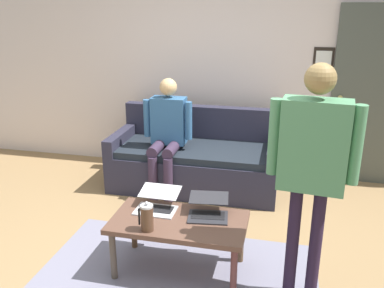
% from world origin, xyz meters
% --- Properties ---
extents(ground_plane, '(7.68, 7.68, 0.00)m').
position_xyz_m(ground_plane, '(0.00, 0.00, 0.00)').
color(ground_plane, olive).
extents(area_rug, '(2.18, 1.37, 0.01)m').
position_xyz_m(area_rug, '(-0.13, 0.19, 0.00)').
color(area_rug, slate).
rests_on(area_rug, ground_plane).
extents(back_wall, '(7.04, 0.11, 2.70)m').
position_xyz_m(back_wall, '(-0.00, -2.20, 1.35)').
color(back_wall, silver).
rests_on(back_wall, ground_plane).
extents(interior_door, '(0.82, 0.09, 2.05)m').
position_xyz_m(interior_door, '(-1.79, -2.11, 1.02)').
color(interior_door, '#494E45').
rests_on(interior_door, ground_plane).
extents(couch, '(1.89, 0.87, 0.88)m').
position_xyz_m(couch, '(0.10, -1.55, 0.31)').
color(couch, '#282737').
rests_on(couch, ground_plane).
extents(coffee_table, '(1.05, 0.56, 0.45)m').
position_xyz_m(coffee_table, '(-0.13, 0.09, 0.40)').
color(coffee_table, brown).
rests_on(coffee_table, ground_plane).
extents(laptop_left, '(0.35, 0.37, 0.13)m').
position_xyz_m(laptop_left, '(-0.34, -0.03, 0.50)').
color(laptop_left, '#28282D').
rests_on(laptop_left, coffee_table).
extents(laptop_center, '(0.33, 0.35, 0.14)m').
position_xyz_m(laptop_center, '(0.08, -0.05, 0.50)').
color(laptop_center, silver).
rests_on(laptop_center, coffee_table).
extents(french_press, '(0.11, 0.09, 0.23)m').
position_xyz_m(french_press, '(0.05, 0.29, 0.56)').
color(french_press, '#4C3323').
rests_on(french_press, coffee_table).
extents(person_standing, '(0.60, 0.24, 1.70)m').
position_xyz_m(person_standing, '(-1.07, 0.19, 1.09)').
color(person_standing, '#24182C').
rests_on(person_standing, ground_plane).
extents(person_seated, '(0.55, 0.51, 1.28)m').
position_xyz_m(person_seated, '(0.37, -1.33, 0.73)').
color(person_seated, '#35273B').
rests_on(person_seated, ground_plane).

